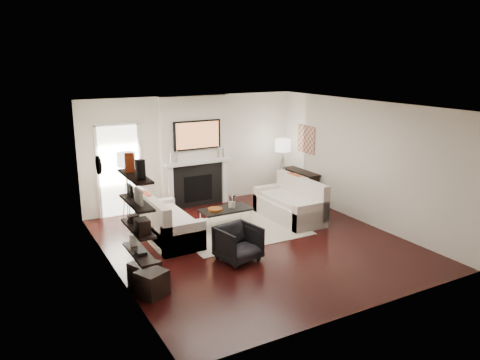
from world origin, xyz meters
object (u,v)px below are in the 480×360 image
armchair (238,242)px  loveseat_left_base (169,229)px  ottoman_near (145,274)px  loveseat_right_base (289,210)px  lamp_right_shade (283,145)px  lamp_left_shade (126,159)px  coffee_table (226,210)px

armchair → loveseat_left_base: bearing=105.5°
ottoman_near → loveseat_left_base: bearing=58.4°
loveseat_right_base → ottoman_near: bearing=-158.2°
lamp_right_shade → lamp_left_shade: bearing=176.8°
loveseat_left_base → loveseat_right_base: bearing=-2.9°
coffee_table → armchair: 1.72m
armchair → lamp_right_shade: (2.73, 2.66, 1.10)m
armchair → lamp_right_shade: 3.97m
loveseat_left_base → loveseat_right_base: 2.84m
loveseat_right_base → ottoman_near: 4.18m
loveseat_right_base → coffee_table: 1.54m
armchair → lamp_left_shade: bearing=102.0°
loveseat_right_base → armchair: 2.53m
lamp_left_shade → ottoman_near: size_ratio=1.00×
armchair → loveseat_right_base: bearing=24.1°
loveseat_right_base → lamp_right_shade: size_ratio=4.50×
lamp_left_shade → ottoman_near: (-0.62, -3.02, -1.25)m
coffee_table → lamp_right_shade: (2.15, 1.04, 1.05)m
loveseat_left_base → lamp_left_shade: lamp_left_shade is taller
coffee_table → armchair: (-0.58, -1.62, -0.05)m
loveseat_right_base → lamp_right_shade: (0.64, 1.25, 1.24)m
ottoman_near → coffee_table: bearing=36.7°
lamp_right_shade → ottoman_near: lamp_right_shade is taller
armchair → lamp_left_shade: (-1.17, 2.88, 1.10)m
loveseat_left_base → lamp_right_shade: size_ratio=4.50×
loveseat_right_base → armchair: size_ratio=2.55×
loveseat_left_base → coffee_table: 1.34m
loveseat_right_base → coffee_table: (-1.51, 0.21, 0.19)m
ottoman_near → lamp_right_shade: bearing=31.8°
loveseat_left_base → loveseat_right_base: same height
lamp_right_shade → armchair: bearing=-135.7°
loveseat_right_base → ottoman_near: (-3.88, -1.56, -0.01)m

